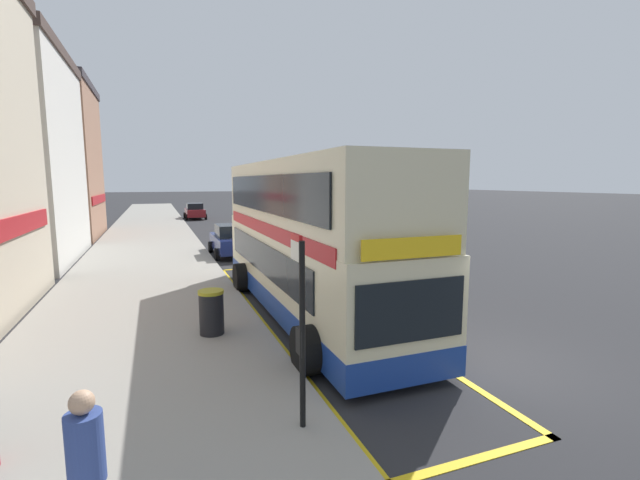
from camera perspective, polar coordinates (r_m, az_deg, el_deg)
ground_plane at (r=39.46m, az=-11.37°, el=2.05°), size 260.00×260.00×0.00m
pavement_near at (r=38.91m, az=-21.58°, el=1.68°), size 6.00×76.00×0.14m
double_decker_bus at (r=12.52m, az=-1.80°, el=-0.37°), size 3.20×11.08×4.40m
bus_bay_markings at (r=12.77m, az=-1.65°, el=-9.68°), size 3.00×14.43×0.01m
bus_stop_sign at (r=6.51m, az=-2.58°, el=-10.21°), size 0.09×0.51×2.92m
terrace_far at (r=34.79m, az=-34.76°, el=8.71°), size 8.89×8.96×11.35m
parked_car_grey_distant at (r=26.86m, az=-1.10°, el=1.29°), size 2.09×4.20×1.62m
parked_car_navy_ahead at (r=22.87m, az=-11.60°, el=-0.01°), size 2.09×4.20×1.62m
parked_car_maroon_far at (r=45.99m, az=-16.24°, el=3.68°), size 2.09×4.20×1.62m
pedestrian_further_back at (r=5.15m, az=-28.47°, el=-25.22°), size 0.34×0.34×1.77m
litter_bin at (r=10.93m, az=-14.18°, el=-9.22°), size 0.62×0.62×1.09m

